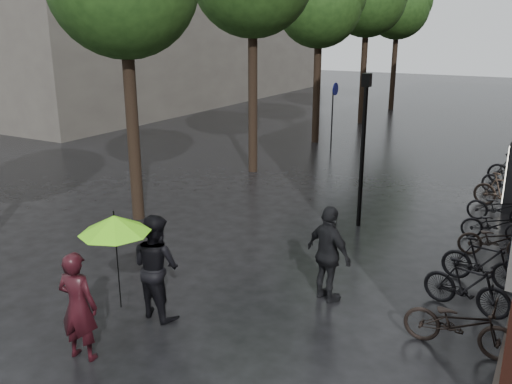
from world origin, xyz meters
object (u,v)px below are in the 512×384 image
Objects in this scene: person_black at (156,266)px; pedestrian_walking at (329,254)px; person_burgundy at (78,306)px; parked_bicycles at (495,222)px; lamp_post at (363,136)px.

pedestrian_walking is at bearing -130.68° from person_black.
person_black is 1.02× the size of pedestrian_walking.
person_burgundy is 1.66m from person_black.
parked_bicycles is (5.07, 8.58, -0.43)m from person_burgundy.
person_burgundy reaches higher than parked_bicycles.
lamp_post is (-3.26, -0.64, 1.95)m from parked_bicycles.
pedestrian_walking is (2.46, 2.08, -0.02)m from person_black.
person_black is 3.22m from pedestrian_walking.
person_black is (0.20, 1.64, 0.06)m from person_burgundy.
person_burgundy is 0.15× the size of parked_bicycles.
pedestrian_walking is (2.66, 3.72, 0.04)m from person_burgundy.
pedestrian_walking reaches higher than person_burgundy.
parked_bicycles is 3.85m from lamp_post.
lamp_post is at bearing -95.21° from person_black.
lamp_post is at bearing -54.04° from pedestrian_walking.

